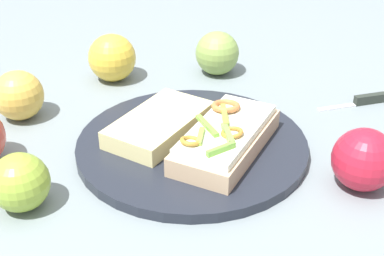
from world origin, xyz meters
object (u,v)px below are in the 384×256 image
Objects in this scene: bread_slice_side at (160,124)px; apple_1 at (112,58)px; plate at (192,145)px; sandwich at (226,137)px; knife at (363,101)px; apple_5 at (18,95)px; apple_2 at (20,182)px; apple_3 at (217,53)px; apple_0 at (364,160)px.

bread_slice_side is 0.23m from apple_1.
apple_1 is (0.23, 0.01, 0.01)m from bread_slice_side.
plate is 0.06m from sandwich.
bread_slice_side is 1.33× the size of knife.
sandwich is 2.57× the size of apple_5.
plate is at bearing -79.84° from apple_2.
apple_3 reaches higher than apple_2.
plate is at bearing -89.94° from sandwich.
apple_5 is 0.54m from knife.
bread_slice_side is 2.27× the size of apple_2.
apple_1 is 1.06× the size of apple_3.
apple_0 is 1.12× the size of apple_2.
sandwich is at bearing -89.22° from apple_2.
apple_1 is 1.09× the size of apple_5.
bread_slice_side is at bearing -177.95° from apple_1.
apple_3 is at bearing 3.69° from apple_0.
plate is 0.28m from apple_5.
apple_3 reaches higher than bread_slice_side.
sandwich is at bearing -166.13° from apple_1.
sandwich is 0.10m from bread_slice_side.
apple_0 is (-0.16, -0.16, 0.03)m from plate.
apple_3 reaches higher than sandwich.
apple_1 is 0.36m from apple_2.
apple_3 is 1.02× the size of apple_5.
sandwich is 0.28m from apple_3.
knife is at bearing -124.87° from apple_1.
apple_2 is at bearing 73.70° from apple_0.
sandwich is 0.33m from apple_5.
bread_slice_side is 0.23m from apple_5.
knife is at bearing -83.12° from apple_2.
apple_2 is at bearing 12.93° from knife.
apple_0 is 0.47m from apple_1.
plate and knife have the same top height.
knife is (-0.01, -0.34, -0.02)m from bread_slice_side.
apple_2 is (0.11, 0.39, -0.00)m from apple_0.
apple_1 is at bearing -63.91° from apple_5.
apple_3 is 0.65× the size of knife.
sandwich is at bearing 158.01° from apple_3.
apple_3 is at bearing -153.19° from sandwich.
apple_0 is at bearing -106.30° from apple_2.
apple_5 is (-0.04, 0.34, -0.00)m from apple_3.
sandwich is at bearing 94.98° from bread_slice_side.
apple_2 reaches higher than sandwich.
plate is at bearing -131.49° from apple_5.
plate is 2.01× the size of bread_slice_side.
apple_2 is (-0.30, 0.19, -0.01)m from apple_1.
apple_1 reaches higher than apple_3.
knife is (-0.24, -0.34, -0.03)m from apple_1.
apple_0 is at bearing 57.50° from knife.
sandwich is 1.23× the size of bread_slice_side.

